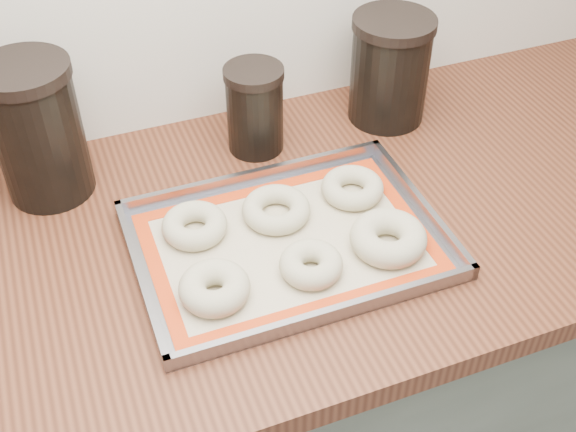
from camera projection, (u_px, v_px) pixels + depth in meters
name	position (u px, v px, depth m)	size (l,w,h in m)	color
cabinet	(327.00, 378.00, 1.48)	(3.00, 0.65, 0.86)	slate
countertop	(337.00, 215.00, 1.18)	(3.06, 0.68, 0.04)	brown
baking_tray	(288.00, 242.00, 1.09)	(0.46, 0.33, 0.03)	gray
baking_mat	(288.00, 243.00, 1.09)	(0.42, 0.29, 0.00)	#C6B793
bagel_front_left	(214.00, 288.00, 1.00)	(0.10, 0.10, 0.04)	beige
bagel_front_mid	(311.00, 264.00, 1.04)	(0.09, 0.09, 0.03)	beige
bagel_front_right	(388.00, 238.00, 1.07)	(0.12, 0.12, 0.04)	beige
bagel_back_left	(195.00, 225.00, 1.10)	(0.10, 0.10, 0.03)	beige
bagel_back_mid	(276.00, 209.00, 1.13)	(0.11, 0.11, 0.03)	beige
bagel_back_right	(352.00, 188.00, 1.17)	(0.10, 0.10, 0.03)	beige
canister_left	(38.00, 131.00, 1.12)	(0.14, 0.14, 0.23)	black
canister_mid	(255.00, 109.00, 1.23)	(0.10, 0.10, 0.16)	black
canister_right	(390.00, 69.00, 1.29)	(0.15, 0.15, 0.20)	black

